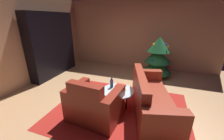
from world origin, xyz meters
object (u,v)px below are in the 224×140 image
(couch_red, at_px, (151,101))
(decorated_tree, at_px, (158,57))
(coffee_table, at_px, (118,92))
(bookshelf_unit, at_px, (55,45))
(book_stack_on_table, at_px, (121,87))
(bottle_on_table, at_px, (112,83))
(armchair_red, at_px, (94,105))

(couch_red, xyz_separation_m, decorated_tree, (0.03, 2.22, 0.41))
(coffee_table, height_order, decorated_tree, decorated_tree)
(bookshelf_unit, relative_size, book_stack_on_table, 9.14)
(couch_red, bearing_deg, coffee_table, -175.40)
(coffee_table, xyz_separation_m, bottle_on_table, (-0.18, 0.09, 0.15))
(armchair_red, bearing_deg, bottle_on_table, 72.95)
(decorated_tree, bearing_deg, book_stack_on_table, -107.30)
(armchair_red, bearing_deg, book_stack_on_table, 52.77)
(bookshelf_unit, distance_m, couch_red, 3.87)
(book_stack_on_table, xyz_separation_m, bottle_on_table, (-0.23, 0.05, 0.04))
(bookshelf_unit, xyz_separation_m, book_stack_on_table, (2.87, -1.39, -0.52))
(bookshelf_unit, height_order, book_stack_on_table, bookshelf_unit)
(couch_red, bearing_deg, bottle_on_table, 178.28)
(book_stack_on_table, bearing_deg, coffee_table, -142.98)
(bookshelf_unit, bearing_deg, decorated_tree, 13.32)
(armchair_red, height_order, coffee_table, armchair_red)
(book_stack_on_table, distance_m, bottle_on_table, 0.24)
(armchair_red, bearing_deg, coffee_table, 54.43)
(bookshelf_unit, relative_size, decorated_tree, 1.55)
(couch_red, bearing_deg, bookshelf_unit, 158.75)
(book_stack_on_table, relative_size, decorated_tree, 0.17)
(couch_red, xyz_separation_m, book_stack_on_table, (-0.67, -0.02, 0.22))
(coffee_table, height_order, book_stack_on_table, book_stack_on_table)
(book_stack_on_table, xyz_separation_m, decorated_tree, (0.70, 2.24, 0.19))
(bottle_on_table, bearing_deg, book_stack_on_table, -11.18)
(book_stack_on_table, bearing_deg, couch_red, 1.59)
(coffee_table, xyz_separation_m, decorated_tree, (0.75, 2.28, 0.30))
(armchair_red, distance_m, bottle_on_table, 0.66)
(bottle_on_table, distance_m, decorated_tree, 2.39)
(coffee_table, distance_m, decorated_tree, 2.42)
(armchair_red, xyz_separation_m, book_stack_on_table, (0.41, 0.54, 0.21))
(bookshelf_unit, height_order, bottle_on_table, bookshelf_unit)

